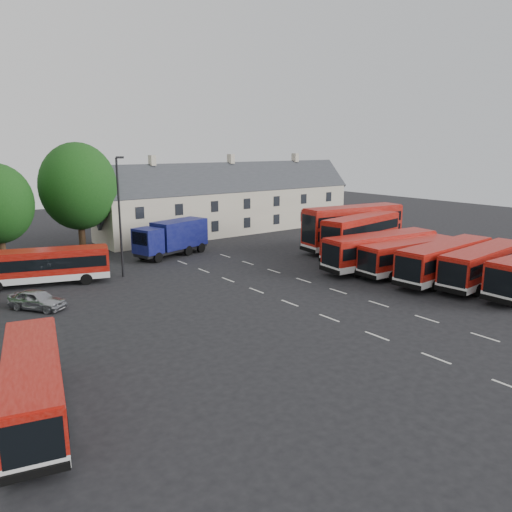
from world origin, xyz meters
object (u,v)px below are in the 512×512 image
(bus_dd_south, at_px, (361,234))
(lamppost, at_px, (120,214))
(bus_west, at_px, (33,381))
(silver_car, at_px, (37,300))
(box_truck, at_px, (172,237))

(bus_dd_south, height_order, lamppost, lamppost)
(bus_west, bearing_deg, silver_car, -0.93)
(lamppost, bearing_deg, bus_dd_south, -19.37)
(box_truck, bearing_deg, silver_car, -163.35)
(box_truck, xyz_separation_m, lamppost, (-7.39, -4.91, 3.47))
(bus_dd_south, xyz_separation_m, silver_car, (-30.07, 2.83, -1.78))
(box_truck, height_order, silver_car, box_truck)
(lamppost, bearing_deg, bus_west, -121.34)
(bus_west, relative_size, box_truck, 1.16)
(lamppost, bearing_deg, box_truck, 33.61)
(box_truck, relative_size, lamppost, 0.83)
(box_truck, relative_size, silver_car, 2.08)
(silver_car, bearing_deg, bus_dd_south, -41.27)
(bus_west, bearing_deg, lamppost, -18.10)
(silver_car, bearing_deg, box_truck, -3.93)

